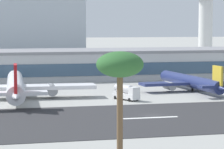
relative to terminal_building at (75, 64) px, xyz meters
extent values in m
plane|color=#9E9E99|center=(3.23, -84.96, -5.24)|extent=(1400.00, 1400.00, 0.00)
cube|color=#2D2D30|center=(3.23, -88.01, -5.20)|extent=(800.00, 38.26, 0.08)
cube|color=white|center=(1.99, -88.01, -5.16)|extent=(12.00, 1.20, 0.01)
cube|color=#B7BABC|center=(0.00, 0.06, -0.51)|extent=(169.24, 28.65, 9.48)
cube|color=#38516B|center=(0.00, -14.42, -0.98)|extent=(164.16, 0.30, 4.26)
cube|color=gray|center=(0.00, 0.06, 4.73)|extent=(170.93, 28.94, 1.00)
cylinder|color=silver|center=(68.67, 41.46, 11.20)|extent=(6.49, 6.49, 32.90)
cylinder|color=white|center=(-24.21, -50.23, -1.77)|extent=(6.63, 45.00, 4.48)
sphere|color=white|center=(-23.13, -27.84, -1.77)|extent=(4.26, 4.26, 4.26)
cone|color=white|center=(-25.29, -72.63, -1.77)|extent=(4.42, 8.26, 4.04)
cube|color=white|center=(-24.25, -51.13, -2.22)|extent=(43.03, 8.77, 0.99)
cylinder|color=gray|center=(-14.64, -51.59, -3.00)|extent=(3.21, 6.41, 2.91)
cube|color=white|center=(-25.20, -70.84, -1.32)|extent=(14.70, 4.39, 0.79)
cube|color=red|center=(-25.20, -70.84, 1.82)|extent=(1.01, 6.08, 7.17)
cylinder|color=black|center=(-24.32, -52.47, -4.63)|extent=(0.81, 0.81, 1.23)
cylinder|color=navy|center=(27.46, -45.11, -2.41)|extent=(6.57, 36.70, 3.65)
sphere|color=navy|center=(26.00, -26.90, -2.41)|extent=(3.47, 3.47, 3.47)
cone|color=navy|center=(28.93, -63.31, -2.41)|extent=(3.80, 6.82, 3.29)
cube|color=navy|center=(27.52, -45.84, -2.78)|extent=(31.68, 7.98, 0.80)
cylinder|color=gray|center=(34.55, -45.27, -3.42)|extent=(2.78, 5.29, 2.37)
cylinder|color=gray|center=(20.49, -46.40, -3.42)|extent=(2.78, 5.29, 2.37)
cube|color=navy|center=(28.81, -61.86, -2.05)|extent=(10.86, 3.86, 0.64)
cube|color=gold|center=(28.81, -61.86, 0.51)|extent=(0.98, 4.96, 5.84)
cylinder|color=black|center=(27.61, -46.93, -4.74)|extent=(0.66, 0.66, 1.00)
cube|color=white|center=(3.86, -60.08, -4.09)|extent=(5.86, 8.82, 1.40)
cylinder|color=silver|center=(3.45, -59.15, -2.34)|extent=(4.29, 6.13, 2.10)
cube|color=white|center=(5.19, -63.03, -2.49)|extent=(3.02, 2.84, 1.80)
cylinder|color=black|center=(3.90, -63.33, -4.79)|extent=(0.62, 0.94, 0.90)
cylinder|color=black|center=(6.27, -62.26, -4.79)|extent=(0.62, 0.94, 0.90)
cylinder|color=black|center=(1.46, -57.90, -4.79)|extent=(0.62, 0.94, 0.90)
cylinder|color=black|center=(3.83, -56.84, -4.79)|extent=(0.62, 0.94, 0.90)
cylinder|color=brown|center=(-15.98, -133.23, 2.22)|extent=(0.75, 0.75, 14.93)
ellipsoid|color=#2D602D|center=(-15.98, -133.23, 9.69)|extent=(5.75, 5.75, 3.16)
camera|label=1|loc=(-31.70, -196.54, 14.48)|focal=87.10mm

